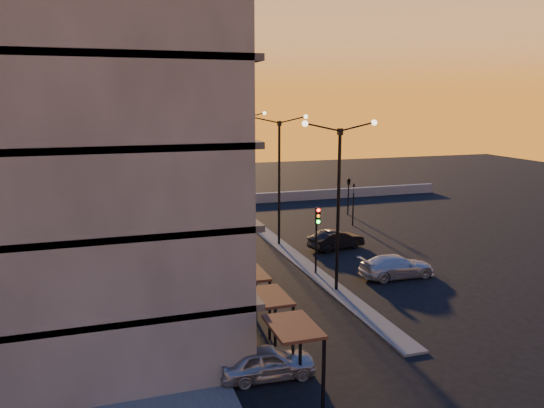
% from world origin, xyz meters
% --- Properties ---
extents(ground, '(120.00, 120.00, 0.00)m').
position_xyz_m(ground, '(0.00, 0.00, 0.00)').
color(ground, black).
rests_on(ground, ground).
extents(sidewalk_west, '(5.00, 40.00, 0.12)m').
position_xyz_m(sidewalk_west, '(-10.50, 4.00, 0.06)').
color(sidewalk_west, '#494846').
rests_on(sidewalk_west, ground).
extents(median, '(1.20, 36.00, 0.12)m').
position_xyz_m(median, '(0.00, 10.00, 0.06)').
color(median, '#494846').
rests_on(median, ground).
extents(parapet, '(44.00, 0.50, 1.00)m').
position_xyz_m(parapet, '(2.00, 26.00, 0.50)').
color(parapet, slate).
rests_on(parapet, ground).
extents(building, '(14.35, 17.08, 25.00)m').
position_xyz_m(building, '(-14.00, 0.03, 11.91)').
color(building, '#625E56').
rests_on(building, ground).
extents(streetlamp_near, '(4.32, 0.32, 9.51)m').
position_xyz_m(streetlamp_near, '(0.00, 0.00, 5.59)').
color(streetlamp_near, black).
rests_on(streetlamp_near, ground).
extents(streetlamp_mid, '(4.32, 0.32, 9.51)m').
position_xyz_m(streetlamp_mid, '(0.00, 10.00, 5.59)').
color(streetlamp_mid, black).
rests_on(streetlamp_mid, ground).
extents(streetlamp_far, '(4.32, 0.32, 9.51)m').
position_xyz_m(streetlamp_far, '(0.00, 20.00, 5.59)').
color(streetlamp_far, black).
rests_on(streetlamp_far, ground).
extents(traffic_light_main, '(0.28, 0.44, 4.25)m').
position_xyz_m(traffic_light_main, '(0.00, 2.87, 2.89)').
color(traffic_light_main, black).
rests_on(traffic_light_main, ground).
extents(signal_east_a, '(0.13, 0.16, 3.60)m').
position_xyz_m(signal_east_a, '(8.00, 14.00, 1.93)').
color(signal_east_a, black).
rests_on(signal_east_a, ground).
extents(signal_east_b, '(0.42, 1.99, 3.60)m').
position_xyz_m(signal_east_b, '(9.50, 18.00, 3.10)').
color(signal_east_b, black).
rests_on(signal_east_b, ground).
extents(car_hatchback, '(3.85, 1.72, 1.28)m').
position_xyz_m(car_hatchback, '(-6.50, -7.73, 0.64)').
color(car_hatchback, '#9C9EA3').
rests_on(car_hatchback, ground).
extents(car_sedan, '(4.36, 2.32, 1.37)m').
position_xyz_m(car_sedan, '(3.61, 7.83, 0.68)').
color(car_sedan, black).
rests_on(car_sedan, ground).
extents(car_wagon, '(4.65, 1.89, 1.35)m').
position_xyz_m(car_wagon, '(4.50, 1.09, 0.67)').
color(car_wagon, '#B1B4B9').
rests_on(car_wagon, ground).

